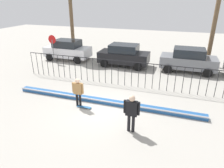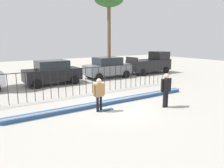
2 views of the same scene
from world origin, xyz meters
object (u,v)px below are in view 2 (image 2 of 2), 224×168
camera_operator (166,87)px  parked_car_gray (108,67)px  skateboard (106,109)px  skateboarder (99,92)px  pickup_truck (150,63)px  palm_tree_tall (109,1)px  parked_car_black (52,72)px

camera_operator → parked_car_gray: bearing=-71.4°
skateboard → camera_operator: camera_operator is taller
skateboarder → skateboard: 1.00m
skateboard → pickup_truck: 13.38m
skateboarder → palm_tree_tall: 14.26m
skateboarder → parked_car_gray: size_ratio=0.38×
skateboarder → skateboard: bearing=0.8°
pickup_truck → parked_car_black: bearing=-178.0°
skateboard → skateboarder: bearing=151.6°
skateboard → camera_operator: bearing=-39.3°
skateboarder → pickup_truck: bearing=49.0°
skateboarder → skateboard: size_ratio=2.07×
skateboard → parked_car_gray: size_ratio=0.19×
camera_operator → parked_car_gray: parked_car_gray is taller
parked_car_black → parked_car_gray: (5.28, 0.23, 0.00)m
parked_car_black → palm_tree_tall: 9.77m
skateboard → parked_car_black: bearing=73.4°
camera_operator → palm_tree_tall: (4.11, 11.78, 6.19)m
skateboarder → parked_car_black: bearing=100.1°
skateboard → palm_tree_tall: bearing=39.9°
camera_operator → parked_car_black: size_ratio=0.42×
parked_car_gray → pickup_truck: bearing=0.2°
skateboard → parked_car_gray: parked_car_gray is taller
skateboarder → palm_tree_tall: (7.36, 10.48, 6.27)m
camera_operator → pickup_truck: 12.09m
parked_car_gray → skateboard: bearing=-122.0°
camera_operator → pickup_truck: size_ratio=0.38×
parked_car_black → camera_operator: bearing=-74.6°
skateboard → pickup_truck: pickup_truck is taller
parked_car_black → palm_tree_tall: (7.00, 2.63, 6.29)m
pickup_truck → skateboarder: bearing=-142.6°
skateboard → parked_car_black: parked_car_black is taller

